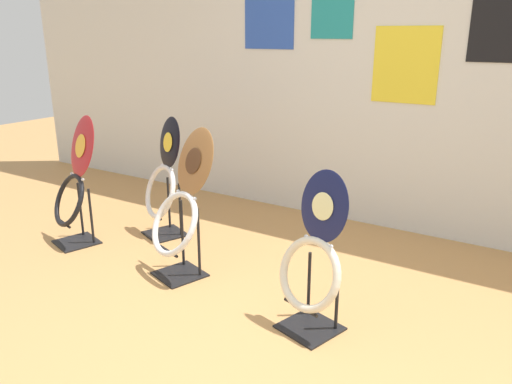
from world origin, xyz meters
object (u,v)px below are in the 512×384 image
(toilet_seat_display_jazz_black, at_px, (164,181))
(toilet_seat_display_crimson_swirl, at_px, (75,183))
(toilet_seat_display_navy_moon, at_px, (313,265))
(toilet_seat_display_woodgrain, at_px, (182,207))

(toilet_seat_display_jazz_black, xyz_separation_m, toilet_seat_display_crimson_swirl, (-0.44, -0.45, 0.02))
(toilet_seat_display_jazz_black, relative_size, toilet_seat_display_navy_moon, 1.07)
(toilet_seat_display_crimson_swirl, relative_size, toilet_seat_display_woodgrain, 1.00)
(toilet_seat_display_crimson_swirl, bearing_deg, toilet_seat_display_woodgrain, 0.57)
(toilet_seat_display_crimson_swirl, height_order, toilet_seat_display_woodgrain, toilet_seat_display_woodgrain)
(toilet_seat_display_navy_moon, bearing_deg, toilet_seat_display_woodgrain, 171.67)
(toilet_seat_display_jazz_black, distance_m, toilet_seat_display_woodgrain, 0.70)
(toilet_seat_display_crimson_swirl, bearing_deg, toilet_seat_display_navy_moon, -3.86)
(toilet_seat_display_jazz_black, bearing_deg, toilet_seat_display_navy_moon, -20.90)
(toilet_seat_display_jazz_black, bearing_deg, toilet_seat_display_woodgrain, -38.62)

